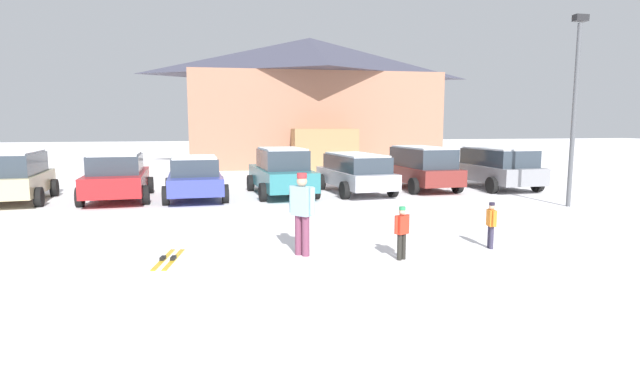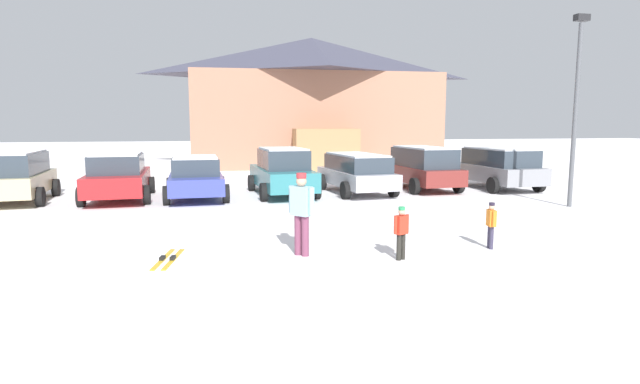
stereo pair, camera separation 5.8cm
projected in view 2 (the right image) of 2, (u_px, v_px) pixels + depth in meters
The scene contains 13 objects.
ski_lodge at pixel (312, 101), 32.95m from camera, with size 16.13×11.16×8.25m.
parked_beige_suv at pixel (14, 175), 16.79m from camera, with size 2.49×4.19×1.73m.
parked_red_sedan at pixel (118, 176), 17.44m from camera, with size 2.38×4.70×1.65m.
parked_blue_hatchback at pixel (196, 177), 17.69m from camera, with size 2.23×4.37×1.52m.
parked_teal_hatchback at pixel (282, 172), 18.58m from camera, with size 2.30×4.72×1.77m.
parked_silver_wagon at pixel (356, 172), 19.08m from camera, with size 2.36×4.56×1.52m.
parked_maroon_van at pixel (422, 167), 20.15m from camera, with size 2.16×4.25×1.74m.
parked_grey_wagon at pixel (498, 167), 20.41m from camera, with size 2.30×4.18×1.69m.
skier_adult_in_blue_parka at pixel (302, 209), 9.94m from camera, with size 0.45×0.49×1.67m.
skier_child_in_orange_jacket at pixel (491, 223), 10.54m from camera, with size 0.19×0.36×0.99m.
skier_child_in_red_jacket at pixel (401, 230), 9.65m from camera, with size 0.36×0.24×1.05m.
pair_of_skis at pixel (168, 259), 9.72m from camera, with size 0.55×1.55×0.08m.
lamp_post at pixel (576, 102), 15.62m from camera, with size 0.44×0.24×5.97m.
Camera 2 is at (-2.14, -4.23, 2.61)m, focal length 28.00 mm.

